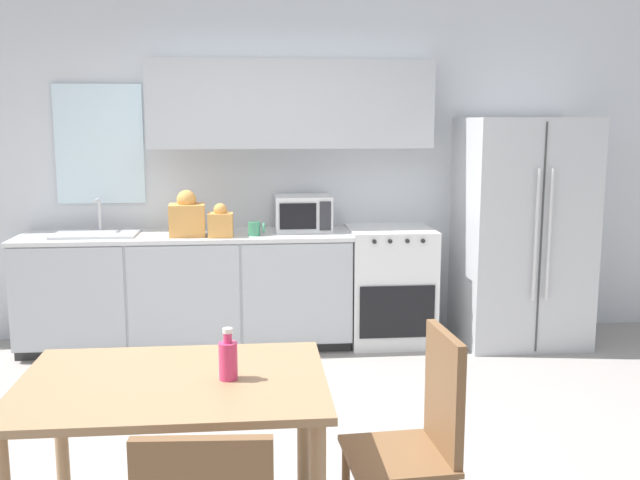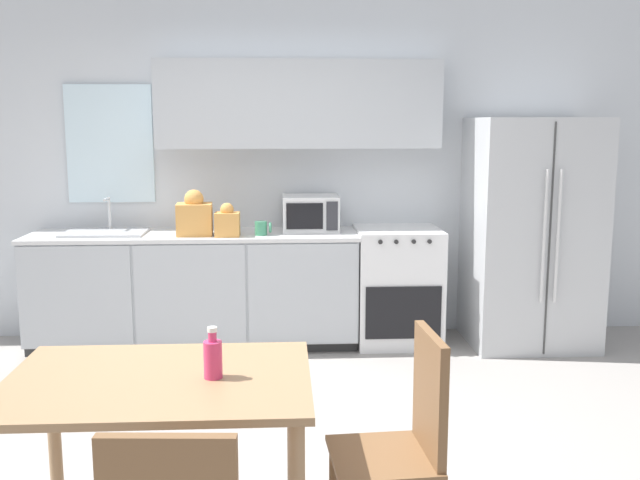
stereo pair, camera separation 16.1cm
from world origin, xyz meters
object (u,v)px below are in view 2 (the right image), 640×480
Objects in this scene: microwave at (311,213)px; drink_bottle at (213,358)px; dining_chair_side at (408,432)px; refrigerator at (531,233)px; coffee_mug at (262,228)px; dining_table at (159,404)px; oven_range at (397,286)px.

drink_bottle is (-0.49, -2.93, -0.17)m from microwave.
microwave is at bearing 80.48° from drink_bottle.
dining_chair_side is 4.69× the size of drink_bottle.
refrigerator reaches higher than coffee_mug.
dining_chair_side is 0.81m from drink_bottle.
coffee_mug is 2.71m from drink_bottle.
dining_table is at bearing 175.50° from drink_bottle.
drink_bottle is at bearing -99.52° from microwave.
coffee_mug is 0.64× the size of drink_bottle.
refrigerator is 3.52m from drink_bottle.
refrigerator is at bearing 51.49° from drink_bottle.
dining_chair_side is (0.63, -2.72, -0.40)m from coffee_mug.
coffee_mug reaches higher than oven_range.
oven_range is at bearing 63.92° from dining_table.
microwave reaches higher than coffee_mug.
refrigerator reaches higher than dining_chair_side.
microwave is 3.01m from dining_table.
dining_table is (-0.70, -2.91, -0.36)m from microwave.
oven_range is 1.11m from refrigerator.
dining_table is (-1.38, -2.81, 0.21)m from oven_range.
microwave is at bearing 76.46° from dining_table.
drink_bottle is (0.21, -0.02, 0.19)m from dining_table.
coffee_mug is 0.11× the size of dining_table.
dining_table is at bearing -96.94° from coffee_mug.
dining_chair_side is at bearing -85.05° from microwave.
dining_chair_side is at bearing -77.00° from coffee_mug.
microwave is 2.18× the size of drink_bottle.
oven_range is 4.58× the size of drink_bottle.
coffee_mug is (-0.37, -0.22, -0.08)m from microwave.
drink_bottle is (-0.12, -2.71, -0.09)m from coffee_mug.
refrigerator is 1.89× the size of dining_chair_side.
oven_range is at bearing 67.59° from drink_bottle.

